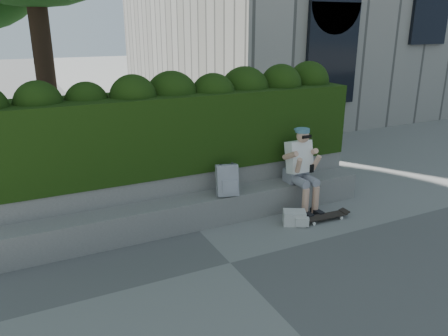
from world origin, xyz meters
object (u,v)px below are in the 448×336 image
backpack_plaid (227,180)px  person (301,166)px  skateboard (325,216)px  backpack_ground (294,218)px

backpack_plaid → person: bearing=11.2°
skateboard → backpack_plaid: 1.68m
backpack_ground → person: bearing=76.9°
backpack_ground → backpack_plaid: bearing=176.8°
skateboard → backpack_plaid: (-1.42, 0.64, 0.63)m
backpack_plaid → backpack_ground: bearing=-16.9°
backpack_ground → skateboard: bearing=18.2°
skateboard → backpack_ground: 0.53m
person → backpack_ground: size_ratio=4.06×
person → backpack_ground: bearing=-131.6°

